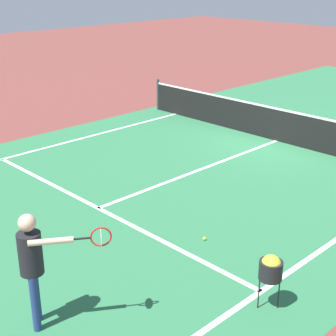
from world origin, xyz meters
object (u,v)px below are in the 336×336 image
(net, at_px, (278,124))
(tennis_ball_mid_court, at_px, (204,239))
(ball_hopper, at_px, (271,268))
(player_near, at_px, (33,258))

(net, bearing_deg, tennis_ball_mid_court, -67.35)
(ball_hopper, xyz_separation_m, tennis_ball_mid_court, (-1.98, 0.84, -0.64))
(ball_hopper, height_order, tennis_ball_mid_court, ball_hopper)
(net, distance_m, tennis_ball_mid_court, 6.33)
(player_near, height_order, tennis_ball_mid_court, player_near)
(net, height_order, tennis_ball_mid_court, net)
(ball_hopper, distance_m, tennis_ball_mid_court, 2.25)
(player_near, bearing_deg, ball_hopper, 52.30)
(player_near, distance_m, tennis_ball_mid_court, 3.56)
(ball_hopper, bearing_deg, player_near, -127.70)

